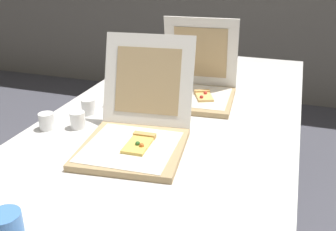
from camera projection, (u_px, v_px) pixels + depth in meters
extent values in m
cube|color=silver|center=(175.00, 118.00, 1.57)|extent=(0.98, 2.03, 0.03)
cylinder|color=#38383D|center=(159.00, 105.00, 2.66)|extent=(0.04, 0.04, 0.69)
cylinder|color=#38383D|center=(283.00, 121.00, 2.41)|extent=(0.04, 0.04, 0.69)
cube|color=tan|center=(133.00, 148.00, 1.27)|extent=(0.37, 0.37, 0.02)
cube|color=silver|center=(130.00, 146.00, 1.26)|extent=(0.31, 0.31, 0.00)
cube|color=white|center=(148.00, 80.00, 1.40)|extent=(0.35, 0.15, 0.32)
cube|color=tan|center=(148.00, 81.00, 1.40)|extent=(0.25, 0.11, 0.23)
cube|color=#EAC156|center=(138.00, 145.00, 1.26)|extent=(0.08, 0.13, 0.01)
cube|color=tan|center=(145.00, 135.00, 1.31)|extent=(0.08, 0.03, 0.02)
sphere|color=#2D6628|center=(138.00, 144.00, 1.24)|extent=(0.02, 0.02, 0.02)
sphere|color=orange|center=(143.00, 145.00, 1.23)|extent=(0.02, 0.02, 0.02)
cube|color=tan|center=(195.00, 99.00, 1.69)|extent=(0.36, 0.36, 0.02)
cube|color=silver|center=(196.00, 96.00, 1.70)|extent=(0.31, 0.31, 0.00)
cube|color=white|center=(201.00, 53.00, 1.74)|extent=(0.34, 0.10, 0.33)
cube|color=tan|center=(201.00, 53.00, 1.74)|extent=(0.24, 0.07, 0.24)
cube|color=#E0B266|center=(204.00, 97.00, 1.67)|extent=(0.10, 0.13, 0.01)
cube|color=tan|center=(202.00, 92.00, 1.72)|extent=(0.07, 0.05, 0.02)
sphere|color=red|center=(201.00, 97.00, 1.64)|extent=(0.02, 0.02, 0.02)
sphere|color=red|center=(205.00, 93.00, 1.68)|extent=(0.02, 0.02, 0.02)
cylinder|color=white|center=(88.00, 107.00, 1.55)|extent=(0.06, 0.06, 0.06)
cylinder|color=white|center=(78.00, 120.00, 1.43)|extent=(0.06, 0.06, 0.06)
cylinder|color=white|center=(147.00, 82.00, 1.85)|extent=(0.06, 0.06, 0.06)
cylinder|color=white|center=(114.00, 99.00, 1.63)|extent=(0.06, 0.06, 0.06)
cylinder|color=white|center=(47.00, 121.00, 1.42)|extent=(0.06, 0.06, 0.06)
cylinder|color=#477FCC|center=(7.00, 231.00, 0.84)|extent=(0.07, 0.07, 0.09)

